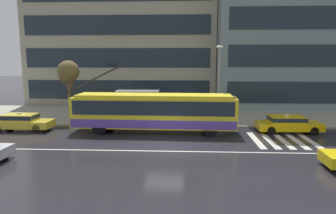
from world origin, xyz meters
The scene contains 18 objects.
ground_plane centered at (0.00, 0.00, 0.00)m, with size 160.00×160.00×0.00m, color #252328.
sidewalk_slab centered at (0.00, 10.37, 0.07)m, with size 80.00×10.00×0.14m, color gray.
crosswalk_stripe_edge_near centered at (6.19, 1.69, 0.00)m, with size 0.44×4.40×0.01m, color beige.
crosswalk_stripe_inner_a centered at (7.09, 1.69, 0.00)m, with size 0.44×4.40×0.01m, color beige.
crosswalk_stripe_center centered at (7.99, 1.69, 0.00)m, with size 0.44×4.40×0.01m, color beige.
crosswalk_stripe_inner_b centered at (8.89, 1.69, 0.00)m, with size 0.44×4.40×0.01m, color beige.
crosswalk_stripe_edge_far centered at (9.79, 1.69, 0.00)m, with size 0.44×4.40×0.01m, color beige.
lane_centre_line centered at (0.00, -1.20, 0.00)m, with size 72.00×0.14×0.01m, color silver.
trolleybus centered at (-0.99, 3.77, 1.58)m, with size 13.00×2.81×5.03m.
taxi_ahead_of_bus centered at (9.08, 4.07, 0.70)m, with size 4.71×1.90×1.39m.
taxi_queued_behind_bus centered at (-11.40, 3.80, 0.70)m, with size 4.68×1.84×1.39m.
bus_shelter centered at (-2.74, 7.56, 2.12)m, with size 3.67×1.67×2.66m.
pedestrian_at_shelter centered at (-3.85, 6.65, 1.66)m, with size 1.20×1.20×1.92m.
pedestrian_approaching_curb centered at (-5.80, 6.69, 1.66)m, with size 1.05×1.05×1.94m.
street_lamp centered at (4.08, 6.38, 3.96)m, with size 0.60×0.32×6.44m.
street_tree_bare centered at (-8.92, 7.63, 4.30)m, with size 1.90×2.23×5.23m.
office_tower_corner_left centered at (-6.36, 21.12, 9.33)m, with size 22.70×10.65×18.64m.
office_tower_corner_right centered at (18.90, 21.02, 11.50)m, with size 28.27×16.04×22.99m.
Camera 1 is at (1.19, -19.01, 5.48)m, focal length 32.86 mm.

